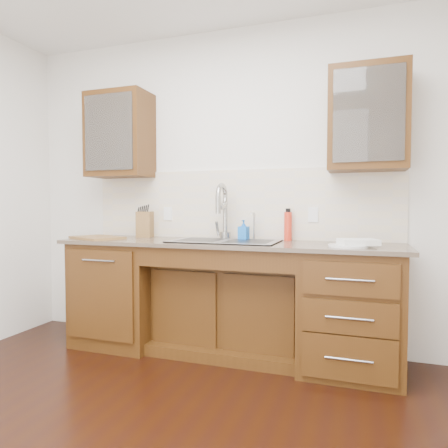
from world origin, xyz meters
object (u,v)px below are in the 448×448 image
(soap_bottle, at_px, (244,230))
(water_bottle, at_px, (288,226))
(knife_block, at_px, (146,224))
(plate, at_px, (348,246))
(cutting_board, at_px, (97,238))

(soap_bottle, height_order, water_bottle, water_bottle)
(soap_bottle, bearing_deg, knife_block, -177.52)
(water_bottle, bearing_deg, plate, -36.58)
(soap_bottle, distance_m, cutting_board, 1.26)
(plate, bearing_deg, soap_bottle, 162.29)
(water_bottle, xyz_separation_m, knife_block, (-1.30, -0.01, -0.00))
(soap_bottle, xyz_separation_m, water_bottle, (0.35, 0.09, 0.03))
(knife_block, xyz_separation_m, cutting_board, (-0.28, -0.33, -0.10))
(plate, height_order, knife_block, knife_block)
(soap_bottle, distance_m, water_bottle, 0.36)
(water_bottle, distance_m, knife_block, 1.30)
(soap_bottle, bearing_deg, water_bottle, 21.54)
(water_bottle, bearing_deg, soap_bottle, -165.48)
(soap_bottle, height_order, knife_block, knife_block)
(water_bottle, height_order, cutting_board, water_bottle)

